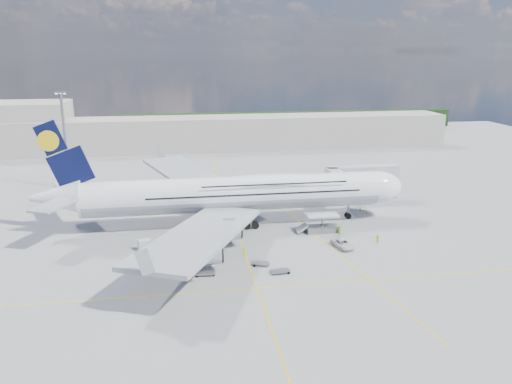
{
  "coord_description": "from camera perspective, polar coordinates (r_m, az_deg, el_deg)",
  "views": [
    {
      "loc": [
        -11.18,
        -89.31,
        35.37
      ],
      "look_at": [
        4.27,
        8.0,
        7.49
      ],
      "focal_mm": 35.0,
      "sensor_mm": 36.0,
      "label": 1
    }
  ],
  "objects": [
    {
      "name": "crew_nose",
      "position": [
        115.83,
        11.8,
        -1.93
      ],
      "size": [
        0.66,
        0.61,
        1.52
      ],
      "primitive_type": "imported",
      "rotation": [
        0.0,
        0.0,
        0.59
      ],
      "color": "#AFDF17",
      "rests_on": "ground"
    },
    {
      "name": "taxi_line_main",
      "position": [
        96.7,
        -1.76,
        -5.66
      ],
      "size": [
        0.25,
        220.0,
        0.01
      ],
      "primitive_type": "cube",
      "color": "#DBB80B",
      "rests_on": "ground"
    },
    {
      "name": "crew_van",
      "position": [
        101.7,
        9.52,
        -4.28
      ],
      "size": [
        0.95,
        0.95,
        1.66
      ],
      "primitive_type": "imported",
      "rotation": [
        0.0,
        0.0,
        2.36
      ],
      "color": "#90DE17",
      "rests_on": "ground"
    },
    {
      "name": "catering_truck_inner",
      "position": [
        116.45,
        -6.68,
        -1.08
      ],
      "size": [
        6.82,
        4.92,
        3.74
      ],
      "rotation": [
        0.0,
        0.0,
        0.51
      ],
      "color": "gray",
      "rests_on": "ground"
    },
    {
      "name": "terminal",
      "position": [
        186.97,
        -5.52,
        6.69
      ],
      "size": [
        180.0,
        16.0,
        12.0
      ],
      "primitive_type": "cube",
      "color": "#B2AD9E",
      "rests_on": "ground"
    },
    {
      "name": "cone_nose",
      "position": [
        115.36,
        12.55,
        -2.31
      ],
      "size": [
        0.44,
        0.44,
        0.56
      ],
      "color": "orange",
      "rests_on": "ground"
    },
    {
      "name": "cone_tail",
      "position": [
        102.04,
        -22.04,
        -5.53
      ],
      "size": [
        0.45,
        0.45,
        0.57
      ],
      "color": "orange",
      "rests_on": "ground"
    },
    {
      "name": "cone_wing_left_outer",
      "position": [
        128.03,
        -10.18,
        -0.38
      ],
      "size": [
        0.39,
        0.39,
        0.5
      ],
      "color": "orange",
      "rests_on": "ground"
    },
    {
      "name": "taxi_line_diag",
      "position": [
        108.38,
        4.93,
        -3.31
      ],
      "size": [
        14.16,
        99.06,
        0.01
      ],
      "primitive_type": "cube",
      "rotation": [
        0.0,
        0.0,
        0.14
      ],
      "color": "#DBB80B",
      "rests_on": "ground"
    },
    {
      "name": "light_mast",
      "position": [
        139.14,
        -20.95,
        5.59
      ],
      "size": [
        3.0,
        0.7,
        25.5
      ],
      "color": "gray",
      "rests_on": "ground"
    },
    {
      "name": "tree_line",
      "position": [
        237.04,
        3.56,
        8.16
      ],
      "size": [
        160.0,
        6.0,
        8.0
      ],
      "primitive_type": "cube",
      "color": "#193814",
      "rests_on": "ground"
    },
    {
      "name": "dolly_row_c",
      "position": [
        83.21,
        -5.84,
        -9.16
      ],
      "size": [
        3.48,
        2.02,
        0.49
      ],
      "rotation": [
        0.0,
        0.0,
        -0.07
      ],
      "color": "gray",
      "rests_on": "ground"
    },
    {
      "name": "baggage_tug",
      "position": [
        97.09,
        -2.52,
        -5.05
      ],
      "size": [
        3.11,
        1.56,
        1.9
      ],
      "rotation": [
        0.0,
        0.0,
        -0.05
      ],
      "color": "silver",
      "rests_on": "ground"
    },
    {
      "name": "cone_wing_left_inner",
      "position": [
        124.71,
        -9.71,
        -0.78
      ],
      "size": [
        0.44,
        0.44,
        0.56
      ],
      "color": "orange",
      "rests_on": "ground"
    },
    {
      "name": "dolly_row_b",
      "position": [
        85.14,
        -11.6,
        -8.33
      ],
      "size": [
        3.42,
        2.72,
        1.92
      ],
      "rotation": [
        0.0,
        0.0,
        0.42
      ],
      "color": "gray",
      "rests_on": "ground"
    },
    {
      "name": "crew_tug",
      "position": [
        89.34,
        -1.36,
        -6.91
      ],
      "size": [
        1.31,
        1.03,
        1.77
      ],
      "primitive_type": "imported",
      "rotation": [
        0.0,
        0.0,
        0.37
      ],
      "color": "#9EE017",
      "rests_on": "ground"
    },
    {
      "name": "airliner",
      "position": [
        103.95,
        -2.36,
        -0.13
      ],
      "size": [
        77.26,
        79.15,
        23.71
      ],
      "color": "white",
      "rests_on": "ground"
    },
    {
      "name": "service_van",
      "position": [
        94.91,
        9.86,
        -5.84
      ],
      "size": [
        3.65,
        5.84,
        1.5
      ],
      "primitive_type": "imported",
      "rotation": [
        0.0,
        0.0,
        0.23
      ],
      "color": "silver",
      "rests_on": "ground"
    },
    {
      "name": "dolly_back",
      "position": [
        94.92,
        -12.64,
        -5.83
      ],
      "size": [
        3.28,
        2.4,
        1.86
      ],
      "rotation": [
        0.0,
        0.0,
        0.31
      ],
      "color": "gray",
      "rests_on": "ground"
    },
    {
      "name": "crew_wing",
      "position": [
        86.36,
        -10.48,
        -8.02
      ],
      "size": [
        0.59,
        1.09,
        1.76
      ],
      "primitive_type": "imported",
      "rotation": [
        0.0,
        0.0,
        1.73
      ],
      "color": "#9FEF19",
      "rests_on": "ground"
    },
    {
      "name": "dolly_nose_far",
      "position": [
        83.53,
        2.78,
        -9.0
      ],
      "size": [
        3.34,
        2.07,
        0.46
      ],
      "rotation": [
        0.0,
        0.0,
        0.12
      ],
      "color": "gray",
      "rests_on": "ground"
    },
    {
      "name": "cargo_loader",
      "position": [
        102.22,
        7.43,
        -3.84
      ],
      "size": [
        8.53,
        3.2,
        3.67
      ],
      "color": "silver",
      "rests_on": "ground"
    },
    {
      "name": "cone_wing_right_inner",
      "position": [
        95.05,
        -8.74,
        -6.08
      ],
      "size": [
        0.4,
        0.4,
        0.51
      ],
      "color": "orange",
      "rests_on": "ground"
    },
    {
      "name": "cone_wing_right_outer",
      "position": [
        81.15,
        -7.29,
        -10.0
      ],
      "size": [
        0.37,
        0.37,
        0.48
      ],
      "color": "orange",
      "rests_on": "ground"
    },
    {
      "name": "catering_truck_outer",
      "position": [
        131.9,
        -7.9,
        1.01
      ],
      "size": [
        7.42,
        3.01,
        4.39
      ],
      "rotation": [
        0.0,
        0.0,
        -0.05
      ],
      "color": "gray",
      "rests_on": "ground"
    },
    {
      "name": "dolly_nose_near",
      "position": [
        86.32,
        0.51,
        -8.15
      ],
      "size": [
        3.28,
        2.47,
        0.43
      ],
      "rotation": [
        0.0,
        0.0,
        -0.35
      ],
      "color": "gray",
      "rests_on": "ground"
    },
    {
      "name": "dolly_row_a",
      "position": [
        85.51,
        -10.97,
        -8.71
      ],
      "size": [
        2.93,
        1.83,
        0.4
      ],
      "rotation": [
        0.0,
        0.0,
        0.13
      ],
      "color": "gray",
      "rests_on": "ground"
    },
    {
      "name": "hangar",
      "position": [
        199.98,
        -26.22,
        6.61
      ],
      "size": [
        40.0,
        22.0,
        18.0
      ],
      "primitive_type": "cube",
      "color": "#B2AD9E",
      "rests_on": "ground"
    },
    {
      "name": "jet_bridge",
      "position": [
        121.03,
        11.05,
        1.87
      ],
      "size": [
        18.8,
        12.1,
        8.5
      ],
      "color": "#B7B7BC",
      "rests_on": "ground"
    },
    {
      "name": "ground",
      "position": [
        96.71,
        -1.76,
        -5.66
      ],
      "size": [
        300.0,
        300.0,
        0.0
      ],
      "primitive_type": "plane",
      "color": "gray",
      "rests_on": "ground"
    },
    {
      "name": "taxi_line_cross",
      "position": [
        78.61,
        0.13,
        -10.94
      ],
      "size": [
        120.0,
        0.25,
        0.01
      ],
      "primitive_type": "cube",
      "color": "#DBB80B",
      "rests_on": "ground"
    },
    {
      "name": "crew_loader",
      "position": [
        97.79,
        13.74,
        -5.31
      ],
      "size": [
        1.09,
        1.13,
        1.83
      ],
      "primitive_type": "imported",
      "rotation": [
        0.0,
        0.0,
        -0.94
      ],
      "color": "#E9FC1A",
      "rests_on": "ground"
    }
  ]
}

